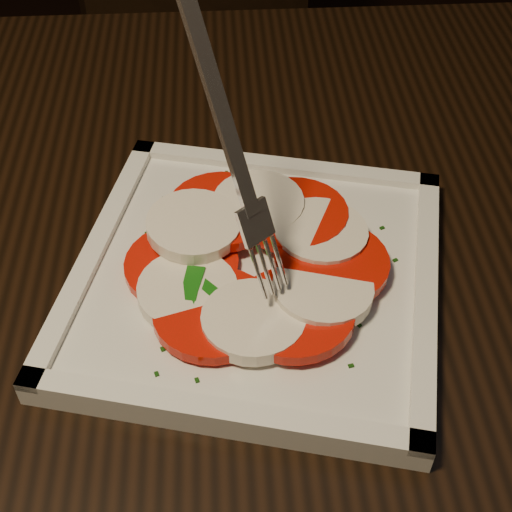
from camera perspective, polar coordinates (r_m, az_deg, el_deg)
name	(u,v)px	position (r m, az deg, el deg)	size (l,w,h in m)	color
table	(240,343)	(0.61, -1.27, -6.96)	(1.20, 0.80, 0.75)	black
chair	(226,36)	(1.26, -2.39, 17.16)	(0.55, 0.55, 0.93)	black
plate	(256,278)	(0.51, 0.00, -1.77)	(0.25, 0.25, 0.01)	silver
caprese_salad	(256,260)	(0.50, 0.00, -0.32)	(0.20, 0.21, 0.03)	red
fork	(219,135)	(0.43, -3.01, 9.62)	(0.03, 0.09, 0.19)	white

